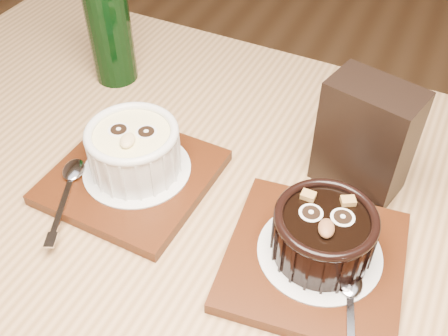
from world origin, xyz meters
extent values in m
cube|color=#976D42|center=(0.03, 0.05, 0.73)|extent=(1.23, 0.84, 0.04)
cylinder|color=#976D42|center=(-0.51, 0.42, 0.35)|extent=(0.06, 0.06, 0.71)
cube|color=#491F0C|center=(-0.12, 0.10, 0.76)|extent=(0.19, 0.19, 0.01)
cylinder|color=white|center=(-0.12, 0.11, 0.77)|extent=(0.13, 0.13, 0.00)
cylinder|color=white|center=(-0.12, 0.11, 0.79)|extent=(0.10, 0.10, 0.05)
cylinder|color=#FAEE98|center=(-0.12, 0.11, 0.82)|extent=(0.09, 0.09, 0.00)
torus|color=white|center=(-0.12, 0.11, 0.82)|extent=(0.11, 0.11, 0.01)
cylinder|color=black|center=(-0.14, 0.11, 0.82)|extent=(0.03, 0.03, 0.00)
cylinder|color=black|center=(-0.11, 0.12, 0.82)|extent=(0.03, 0.03, 0.00)
ellipsoid|color=#E4C385|center=(-0.11, 0.10, 0.83)|extent=(0.02, 0.03, 0.01)
cube|color=#491F0C|center=(0.11, 0.08, 0.76)|extent=(0.20, 0.20, 0.01)
cylinder|color=white|center=(0.12, 0.08, 0.77)|extent=(0.13, 0.13, 0.00)
cylinder|color=black|center=(0.12, 0.08, 0.79)|extent=(0.10, 0.10, 0.05)
cylinder|color=black|center=(0.12, 0.08, 0.82)|extent=(0.08, 0.08, 0.00)
torus|color=black|center=(0.12, 0.08, 0.82)|extent=(0.10, 0.10, 0.01)
cylinder|color=black|center=(0.10, 0.09, 0.82)|extent=(0.02, 0.02, 0.00)
cylinder|color=black|center=(0.13, 0.09, 0.82)|extent=(0.02, 0.02, 0.00)
ellipsoid|color=brown|center=(0.12, 0.07, 0.82)|extent=(0.02, 0.03, 0.01)
cube|color=olive|center=(0.09, 0.10, 0.82)|extent=(0.01, 0.01, 0.01)
cube|color=olive|center=(0.13, 0.11, 0.82)|extent=(0.02, 0.02, 0.01)
cube|color=black|center=(0.12, 0.22, 0.82)|extent=(0.11, 0.08, 0.14)
cylinder|color=black|center=(-0.26, 0.29, 0.83)|extent=(0.06, 0.06, 0.17)
camera|label=1|loc=(0.16, -0.25, 1.21)|focal=42.00mm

